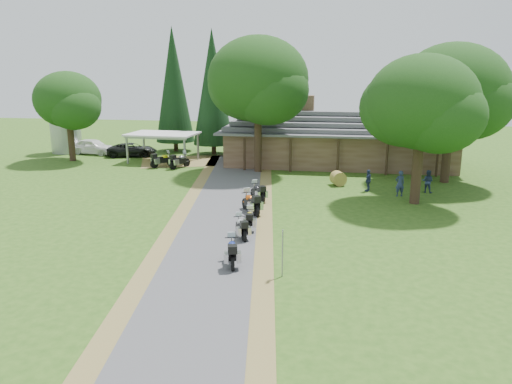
% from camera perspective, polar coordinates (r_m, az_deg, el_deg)
% --- Properties ---
extents(ground, '(120.00, 120.00, 0.00)m').
position_cam_1_polar(ground, '(24.72, -5.18, -6.48)').
color(ground, '#2B5016').
rests_on(ground, ground).
extents(driveway, '(51.95, 51.95, 0.00)m').
position_cam_1_polar(driveway, '(28.51, -4.15, -3.67)').
color(driveway, '#4F4F51').
rests_on(driveway, ground).
extents(lodge, '(21.40, 9.40, 4.90)m').
position_cam_1_polar(lodge, '(46.81, 9.43, 6.16)').
color(lodge, brown).
rests_on(lodge, ground).
extents(silo, '(3.41, 3.41, 6.24)m').
position_cam_1_polar(silo, '(56.31, -21.01, 7.39)').
color(silo, gray).
rests_on(silo, ground).
extents(carport, '(6.54, 4.58, 2.73)m').
position_cam_1_polar(carport, '(48.21, -10.55, 5.03)').
color(carport, silver).
rests_on(carport, ground).
extents(car_white_sedan, '(3.50, 6.38, 2.01)m').
position_cam_1_polar(car_white_sedan, '(54.44, -18.15, 5.18)').
color(car_white_sedan, white).
rests_on(car_white_sedan, ground).
extents(car_dark_suv, '(3.49, 5.69, 2.03)m').
position_cam_1_polar(car_dark_suv, '(51.91, -13.97, 5.08)').
color(car_dark_suv, black).
rests_on(car_dark_suv, ground).
extents(motorcycle_row_a, '(1.08, 2.03, 1.32)m').
position_cam_1_polar(motorcycle_row_a, '(22.57, -2.76, -6.66)').
color(motorcycle_row_a, navy).
rests_on(motorcycle_row_a, ground).
extents(motorcycle_row_b, '(1.27, 1.87, 1.23)m').
position_cam_1_polar(motorcycle_row_b, '(26.07, -1.72, -3.92)').
color(motorcycle_row_b, '#B2B5BA').
rests_on(motorcycle_row_b, ground).
extents(motorcycle_row_c, '(0.86, 1.84, 1.21)m').
position_cam_1_polar(motorcycle_row_c, '(27.38, -0.73, -3.05)').
color(motorcycle_row_c, yellow).
rests_on(motorcycle_row_c, ground).
extents(motorcycle_row_d, '(1.75, 2.15, 1.45)m').
position_cam_1_polar(motorcycle_row_d, '(30.34, -0.62, -1.12)').
color(motorcycle_row_d, '#B9470A').
rests_on(motorcycle_row_d, ground).
extents(motorcycle_row_e, '(1.56, 1.96, 1.31)m').
position_cam_1_polar(motorcycle_row_e, '(33.28, 0.19, 0.11)').
color(motorcycle_row_e, black).
rests_on(motorcycle_row_e, ground).
extents(motorcycle_carport_a, '(1.92, 2.06, 1.45)m').
position_cam_1_polar(motorcycle_carport_a, '(45.62, -10.64, 3.72)').
color(motorcycle_carport_a, yellow).
rests_on(motorcycle_carport_a, ground).
extents(motorcycle_carport_b, '(1.60, 2.20, 1.45)m').
position_cam_1_polar(motorcycle_carport_b, '(44.91, -8.70, 3.64)').
color(motorcycle_carport_b, slate).
rests_on(motorcycle_carport_b, ground).
extents(person_a, '(0.71, 0.60, 2.12)m').
position_cam_1_polar(person_a, '(35.76, 16.13, 1.18)').
color(person_a, navy).
rests_on(person_a, ground).
extents(person_b, '(0.65, 0.57, 1.92)m').
position_cam_1_polar(person_b, '(37.47, 19.04, 1.37)').
color(person_b, navy).
rests_on(person_b, ground).
extents(person_c, '(0.55, 0.63, 1.87)m').
position_cam_1_polar(person_c, '(36.73, 12.72, 1.51)').
color(person_c, navy).
rests_on(person_c, ground).
extents(hay_bale, '(1.33, 1.27, 1.07)m').
position_cam_1_polar(hay_bale, '(38.25, 9.37, 1.54)').
color(hay_bale, olive).
rests_on(hay_bale, ground).
extents(sign_post, '(0.38, 0.06, 2.09)m').
position_cam_1_polar(sign_post, '(21.12, 3.05, -7.03)').
color(sign_post, gray).
rests_on(sign_post, ground).
extents(oak_lodge_left, '(8.32, 8.32, 12.55)m').
position_cam_1_polar(oak_lodge_left, '(42.13, 0.24, 10.74)').
color(oak_lodge_left, '#15340F').
rests_on(oak_lodge_left, ground).
extents(oak_lodge_right, '(8.30, 8.30, 11.35)m').
position_cam_1_polar(oak_lodge_right, '(40.84, 21.38, 8.86)').
color(oak_lodge_right, '#15340F').
rests_on(oak_lodge_right, ground).
extents(oak_driveway, '(7.03, 7.03, 10.62)m').
position_cam_1_polar(oak_driveway, '(33.49, 18.29, 7.58)').
color(oak_driveway, '#15340F').
rests_on(oak_driveway, ground).
extents(oak_silo, '(6.17, 6.17, 9.38)m').
position_cam_1_polar(oak_silo, '(50.72, -20.63, 8.60)').
color(oak_silo, '#15340F').
rests_on(oak_silo, ground).
extents(cedar_near, '(4.12, 4.12, 12.55)m').
position_cam_1_polar(cedar_near, '(51.37, -4.97, 11.24)').
color(cedar_near, black).
rests_on(cedar_near, ground).
extents(cedar_far, '(4.05, 4.05, 12.94)m').
position_cam_1_polar(cedar_far, '(53.99, -9.38, 11.44)').
color(cedar_far, black).
rests_on(cedar_far, ground).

